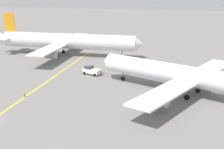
{
  "coord_description": "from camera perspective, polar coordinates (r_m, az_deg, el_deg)",
  "views": [
    {
      "loc": [
        39.81,
        -52.57,
        27.6
      ],
      "look_at": [
        18.9,
        27.38,
        4.0
      ],
      "focal_mm": 51.19,
      "sensor_mm": 36.0,
      "label": 1
    }
  ],
  "objects": [
    {
      "name": "airliner_being_pushed",
      "position": [
        83.54,
        12.66,
        -0.21
      ],
      "size": [
        49.35,
        47.87,
        16.54
      ],
      "color": "white",
      "rests_on": "ground"
    },
    {
      "name": "pushback_tug",
      "position": [
        100.54,
        -3.64,
        0.72
      ],
      "size": [
        8.92,
        4.62,
        2.97
      ],
      "color": "white",
      "rests_on": "ground"
    },
    {
      "name": "taxiway_stripe",
      "position": [
        79.39,
        -17.05,
        -5.14
      ],
      "size": [
        4.34,
        119.95,
        0.01
      ],
      "primitive_type": "cube",
      "rotation": [
        0.0,
        0.0,
        0.03
      ],
      "color": "yellow",
      "rests_on": "ground"
    },
    {
      "name": "ground_crew_ramp_agent_by_cones",
      "position": [
        83.38,
        -15.36,
        -3.38
      ],
      "size": [
        0.43,
        0.4,
        1.6
      ],
      "color": "#4C4C51",
      "rests_on": "ground"
    },
    {
      "name": "airliner_at_gate_left",
      "position": [
        127.39,
        -7.95,
        5.9
      ],
      "size": [
        59.17,
        49.44,
        16.25
      ],
      "color": "silver",
      "rests_on": "ground"
    }
  ]
}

